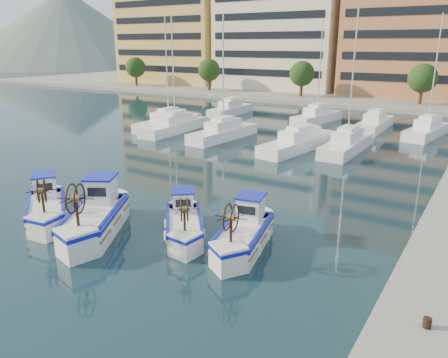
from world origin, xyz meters
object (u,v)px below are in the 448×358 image
(fishing_boat_a, at_px, (46,206))
(fishing_boat_d, at_px, (244,232))
(fishing_boat_c, at_px, (184,222))
(fishing_boat_b, at_px, (96,215))

(fishing_boat_a, xyz_separation_m, fishing_boat_d, (10.29, 2.69, -0.01))
(fishing_boat_d, bearing_deg, fishing_boat_c, 174.96)
(fishing_boat_c, bearing_deg, fishing_boat_a, 158.32)
(fishing_boat_b, height_order, fishing_boat_c, fishing_boat_b)
(fishing_boat_b, xyz_separation_m, fishing_boat_c, (3.83, 1.98, -0.18))
(fishing_boat_b, relative_size, fishing_boat_d, 1.16)
(fishing_boat_d, bearing_deg, fishing_boat_b, -173.72)
(fishing_boat_b, bearing_deg, fishing_boat_a, 154.78)
(fishing_boat_b, xyz_separation_m, fishing_boat_d, (6.89, 2.41, -0.12))
(fishing_boat_b, distance_m, fishing_boat_c, 4.31)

